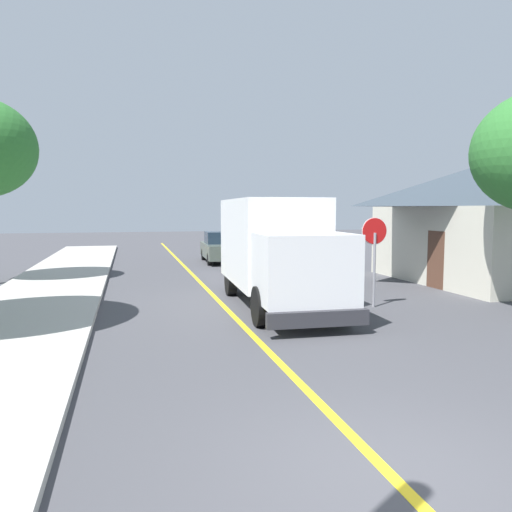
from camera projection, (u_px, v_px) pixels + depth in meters
ground_plane at (391, 476)px, 5.33m from camera, size 120.00×120.00×0.00m
centre_line_yellow at (222, 304)px, 14.97m from camera, size 0.16×56.00×0.01m
box_truck at (276, 247)px, 14.70m from camera, size 2.70×7.28×3.20m
parked_car_near at (252, 259)px, 20.77m from camera, size 1.85×4.42×1.67m
parked_car_mid at (221, 248)px, 26.81m from camera, size 1.97×4.47×1.67m
stop_sign at (374, 245)px, 14.40m from camera, size 0.80×0.10×2.65m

